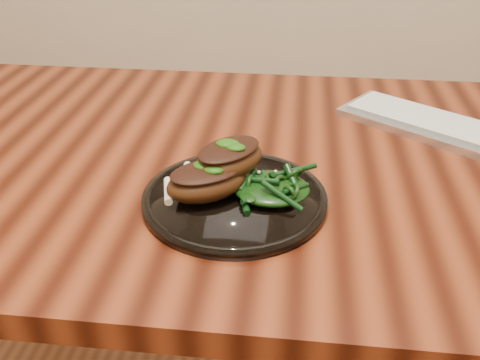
% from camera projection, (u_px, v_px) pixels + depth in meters
% --- Properties ---
extents(desk, '(1.60, 0.80, 0.75)m').
position_uv_depth(desk, '(298.00, 198.00, 0.93)').
color(desk, black).
rests_on(desk, ground).
extents(plate, '(0.26, 0.26, 0.02)m').
position_uv_depth(plate, '(235.00, 198.00, 0.76)').
color(plate, black).
rests_on(plate, desk).
extents(lamb_chop_front, '(0.14, 0.13, 0.05)m').
position_uv_depth(lamb_chop_front, '(206.00, 180.00, 0.74)').
color(lamb_chop_front, '#3C1E0B').
rests_on(lamb_chop_front, plate).
extents(lamb_chop_back, '(0.13, 0.14, 0.05)m').
position_uv_depth(lamb_chop_back, '(228.00, 158.00, 0.76)').
color(lamb_chop_back, '#3C1E0B').
rests_on(lamb_chop_back, plate).
extents(herb_smear, '(0.08, 0.05, 0.01)m').
position_uv_depth(herb_smear, '(218.00, 172.00, 0.81)').
color(herb_smear, '#103F06').
rests_on(herb_smear, plate).
extents(greens_heap, '(0.11, 0.10, 0.04)m').
position_uv_depth(greens_heap, '(271.00, 184.00, 0.75)').
color(greens_heap, black).
rests_on(greens_heap, plate).
extents(keyboard, '(0.43, 0.36, 0.02)m').
position_uv_depth(keyboard, '(459.00, 132.00, 0.95)').
color(keyboard, silver).
rests_on(keyboard, desk).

